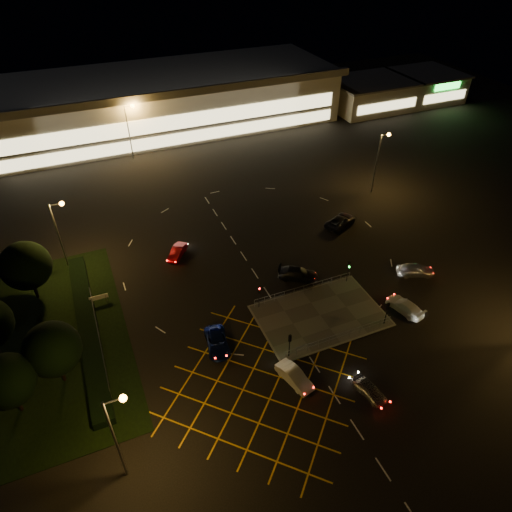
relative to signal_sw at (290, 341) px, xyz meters
name	(u,v)px	position (x,y,z in m)	size (l,w,h in m)	color
ground	(297,309)	(4.00, 5.99, -2.37)	(180.00, 180.00, 0.00)	black
pedestrian_island	(320,315)	(6.00, 3.99, -2.31)	(14.00, 9.00, 0.12)	#4C4944
grass_verge	(41,344)	(-24.00, 11.99, -2.33)	(18.00, 30.00, 0.08)	black
hedge	(88,328)	(-19.00, 11.99, -1.87)	(2.00, 26.00, 1.00)	black
supermarket	(164,100)	(4.00, 67.95, 2.95)	(72.00, 26.50, 10.50)	beige
retail_unit_a	(370,94)	(50.00, 59.97, 0.85)	(18.80, 14.80, 6.35)	beige
retail_unit_b	(425,85)	(66.00, 59.95, 0.85)	(14.80, 14.80, 6.35)	beige
streetlight_sw	(118,428)	(-17.56, -6.01, 4.20)	(1.78, 0.56, 10.03)	slate
streetlight_nw	(60,228)	(-19.56, 23.99, 4.20)	(1.78, 0.56, 10.03)	slate
streetlight_ne	(380,155)	(28.44, 25.99, 4.20)	(1.78, 0.56, 10.03)	slate
streetlight_far_left	(130,124)	(-5.56, 53.99, 4.20)	(1.78, 0.56, 10.03)	slate
streetlight_far_right	(320,93)	(34.44, 55.99, 4.20)	(1.78, 0.56, 10.03)	slate
signal_sw	(290,341)	(0.00, 0.00, 0.00)	(0.28, 0.30, 3.15)	black
signal_se	(387,309)	(12.00, 0.00, 0.00)	(0.28, 0.30, 3.15)	black
signal_nw	(259,293)	(0.00, 7.99, 0.00)	(0.28, 0.30, 3.15)	black
signal_ne	(349,267)	(12.00, 7.99, 0.00)	(0.28, 0.30, 3.15)	black
tree_a	(7,381)	(-26.00, 3.99, 1.97)	(5.04, 5.04, 6.86)	black
tree_c	(26,266)	(-24.00, 19.99, 2.59)	(5.76, 5.76, 7.84)	black
tree_e	(52,349)	(-22.00, 5.99, 2.28)	(5.40, 5.40, 7.35)	black
car_near_silver	(369,390)	(5.11, -7.17, -1.71)	(1.55, 3.85, 1.31)	#B2B3BA
car_queue_white	(294,376)	(-0.90, -3.01, -1.65)	(1.52, 4.37, 1.44)	silver
car_left_blue	(217,342)	(-6.47, 4.23, -1.69)	(2.26, 4.90, 1.36)	#0E1A55
car_far_dkgrey	(298,274)	(6.70, 10.99, -1.62)	(2.10, 5.17, 1.50)	black
car_right_silver	(415,270)	(20.83, 5.83, -1.58)	(1.86, 4.64, 1.58)	silver
car_circ_red	(177,252)	(-6.22, 21.46, -1.70)	(1.42, 4.08, 1.34)	maroon
car_east_grey	(341,221)	(17.98, 19.37, -1.61)	(2.53, 5.48, 1.52)	black
car_approach_white	(405,306)	(15.50, 0.96, -1.67)	(1.94, 4.78, 1.39)	silver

